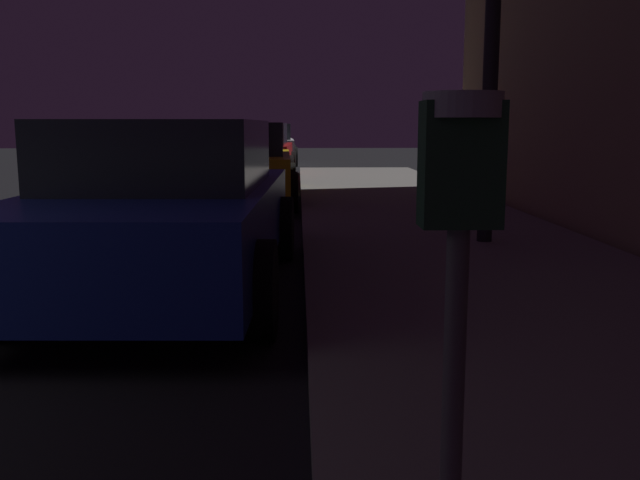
{
  "coord_description": "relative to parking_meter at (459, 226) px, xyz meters",
  "views": [
    {
      "loc": [
        3.95,
        -2.54,
        1.39
      ],
      "look_at": [
        4.04,
        0.26,
        0.93
      ],
      "focal_mm": 39.05,
      "sensor_mm": 36.0,
      "label": 1
    }
  ],
  "objects": [
    {
      "name": "car_white",
      "position": [
        -1.49,
        23.09,
        -0.43
      ],
      "size": [
        2.18,
        4.18,
        1.43
      ],
      "color": "silver",
      "rests_on": "ground"
    },
    {
      "name": "parking_meter",
      "position": [
        0.0,
        0.0,
        0.0
      ],
      "size": [
        0.19,
        0.19,
        1.32
      ],
      "color": "#59595B",
      "rests_on": "sidewalk"
    },
    {
      "name": "car_yellow_cab",
      "position": [
        -1.49,
        10.68,
        -0.43
      ],
      "size": [
        2.2,
        4.32,
        1.43
      ],
      "color": "gold",
      "rests_on": "ground"
    },
    {
      "name": "car_blue",
      "position": [
        -1.49,
        4.19,
        -0.44
      ],
      "size": [
        2.11,
        4.46,
        1.43
      ],
      "color": "navy",
      "rests_on": "ground"
    },
    {
      "name": "car_red",
      "position": [
        -1.49,
        16.65,
        -0.43
      ],
      "size": [
        2.08,
        4.11,
        1.43
      ],
      "color": "maroon",
      "rests_on": "ground"
    }
  ]
}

